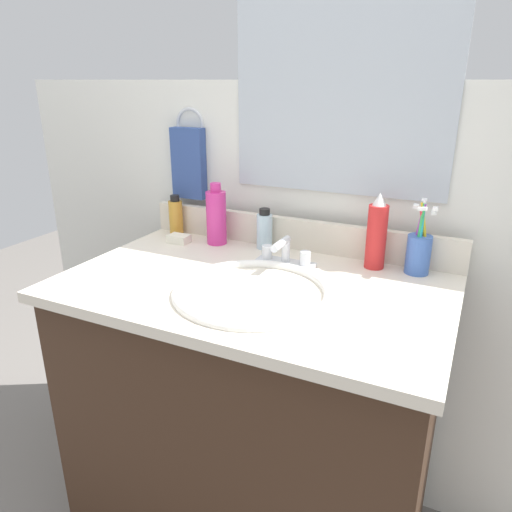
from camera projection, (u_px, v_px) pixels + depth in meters
name	position (u px, v px, depth m)	size (l,w,h in m)	color
vanity_cabinet	(253.00, 424.00, 1.33)	(0.91, 0.54, 0.80)	#382316
countertop	(253.00, 287.00, 1.19)	(0.95, 0.59, 0.03)	beige
backsplash	(295.00, 234.00, 1.40)	(0.95, 0.02, 0.09)	beige
back_wall	(300.00, 296.00, 1.53)	(2.05, 0.04, 1.30)	silver
mirror_panel	(341.00, 87.00, 1.26)	(0.60, 0.01, 0.56)	#B2BCC6
towel_ring	(190.00, 124.00, 1.49)	(0.10, 0.10, 0.01)	silver
hand_towel	(189.00, 163.00, 1.51)	(0.11, 0.04, 0.22)	#334C8C
sink_basin	(253.00, 305.00, 1.13)	(0.38, 0.38, 0.11)	white
faucet	(285.00, 256.00, 1.27)	(0.16, 0.10, 0.08)	silver
bottle_soap_pink	(216.00, 217.00, 1.43)	(0.06, 0.06, 0.19)	#D8338C
bottle_oil_amber	(176.00, 216.00, 1.53)	(0.04, 0.04, 0.13)	gold
bottle_spray_red	(377.00, 234.00, 1.24)	(0.05, 0.05, 0.20)	red
bottle_gel_clear	(264.00, 230.00, 1.40)	(0.05, 0.05, 0.12)	silver
cup_blue_plastic	(419.00, 251.00, 1.22)	(0.06, 0.07, 0.20)	#3F66B7
soap_bar	(179.00, 239.00, 1.46)	(0.06, 0.04, 0.02)	white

